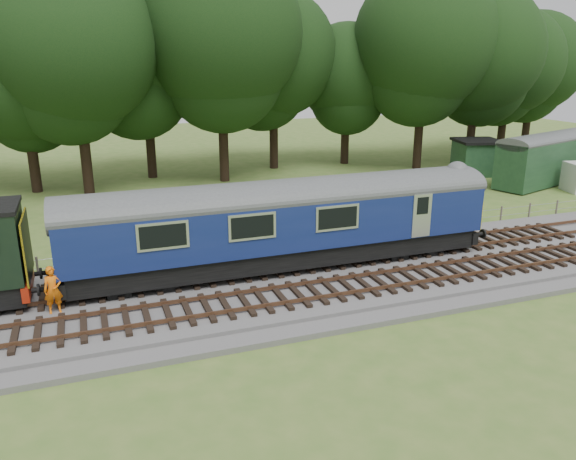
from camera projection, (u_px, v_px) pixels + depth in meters
name	position (u px, v px, depth m)	size (l,w,h in m)	color
ground	(251.00, 293.00, 22.34)	(120.00, 120.00, 0.00)	#466B27
ballast	(251.00, 289.00, 22.29)	(70.00, 7.00, 0.35)	#4C4C4F
track_north	(241.00, 271.00, 23.48)	(67.20, 2.40, 0.21)	black
track_south	(263.00, 299.00, 20.79)	(67.20, 2.40, 0.21)	black
fence	(223.00, 257.00, 26.38)	(64.00, 0.12, 1.00)	#6B6054
tree_line	(167.00, 182.00, 42.07)	(70.00, 8.00, 18.00)	black
dmu_railcar	(284.00, 217.00, 23.46)	(18.05, 2.86, 3.88)	black
worker	(53.00, 290.00, 19.62)	(0.63, 0.41, 1.72)	orange
parked_coach	(562.00, 153.00, 42.24)	(14.33, 6.79, 3.65)	#1B3C23
shed	(477.00, 157.00, 44.43)	(4.11, 4.11, 2.75)	#1B3C23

